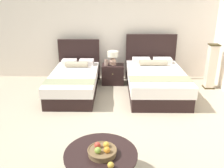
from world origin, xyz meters
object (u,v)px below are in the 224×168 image
at_px(floor_lamp_corner, 211,67).
at_px(nightstand, 113,74).
at_px(vase, 106,62).
at_px(fruit_bowl, 102,151).
at_px(bed_near_corner, 155,80).
at_px(bed_near_window, 75,81).
at_px(coffee_table, 101,159).
at_px(table_lamp, 113,56).
at_px(loose_apple, 111,165).

bearing_deg(floor_lamp_corner, nightstand, 173.90).
height_order(vase, floor_lamp_corner, floor_lamp_corner).
bearing_deg(fruit_bowl, bed_near_corner, 70.20).
xyz_separation_m(bed_near_window, coffee_table, (0.87, -3.17, 0.07)).
xyz_separation_m(bed_near_corner, fruit_bowl, (-1.15, -3.20, 0.19)).
bearing_deg(coffee_table, bed_near_window, 105.31).
bearing_deg(fruit_bowl, table_lamp, 88.92).
xyz_separation_m(nightstand, fruit_bowl, (-0.07, -3.83, 0.25)).
bearing_deg(coffee_table, vase, 91.31).
distance_m(nightstand, table_lamp, 0.50).
relative_size(vase, floor_lamp_corner, 0.14).
relative_size(nightstand, floor_lamp_corner, 0.51).
relative_size(coffee_table, floor_lamp_corner, 0.81).
bearing_deg(floor_lamp_corner, bed_near_corner, -166.34).
relative_size(bed_near_window, coffee_table, 2.28).
relative_size(bed_near_window, bed_near_corner, 0.98).
bearing_deg(coffee_table, bed_near_corner, 69.70).
height_order(bed_near_window, floor_lamp_corner, floor_lamp_corner).
height_order(vase, fruit_bowl, vase).
bearing_deg(bed_near_corner, nightstand, 149.44).
bearing_deg(loose_apple, bed_near_window, 106.21).
xyz_separation_m(bed_near_corner, vase, (-1.26, 0.60, 0.29)).
relative_size(bed_near_corner, floor_lamp_corner, 1.88).
relative_size(table_lamp, floor_lamp_corner, 0.32).
distance_m(bed_near_corner, loose_apple, 3.61).
xyz_separation_m(bed_near_corner, coffee_table, (-1.17, -3.17, 0.04)).
bearing_deg(vase, coffee_table, -88.69).
relative_size(vase, fruit_bowl, 0.42).
bearing_deg(bed_near_window, loose_apple, -73.79).
distance_m(bed_near_window, vase, 1.03).
relative_size(bed_near_window, loose_apple, 27.06).
bearing_deg(bed_near_window, fruit_bowl, -74.47).
bearing_deg(bed_near_corner, fruit_bowl, -109.80).
relative_size(fruit_bowl, loose_apple, 4.68).
distance_m(bed_near_corner, nightstand, 1.25).
bearing_deg(table_lamp, fruit_bowl, -91.08).
bearing_deg(vase, fruit_bowl, -88.38).
xyz_separation_m(vase, fruit_bowl, (0.11, -3.79, -0.10)).
bearing_deg(bed_near_corner, bed_near_window, 179.98).
relative_size(bed_near_window, nightstand, 3.63).
bearing_deg(fruit_bowl, loose_apple, -65.53).
relative_size(table_lamp, vase, 2.36).
bearing_deg(bed_near_window, table_lamp, 34.34).
xyz_separation_m(bed_near_corner, loose_apple, (-1.04, -3.45, 0.18)).
height_order(bed_near_window, table_lamp, bed_near_window).
bearing_deg(floor_lamp_corner, bed_near_window, -174.15).
xyz_separation_m(coffee_table, fruit_bowl, (0.02, -0.03, 0.15)).
bearing_deg(bed_near_corner, coffee_table, -110.30).
height_order(bed_near_corner, vase, bed_near_corner).
bearing_deg(bed_near_corner, floor_lamp_corner, 13.66).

